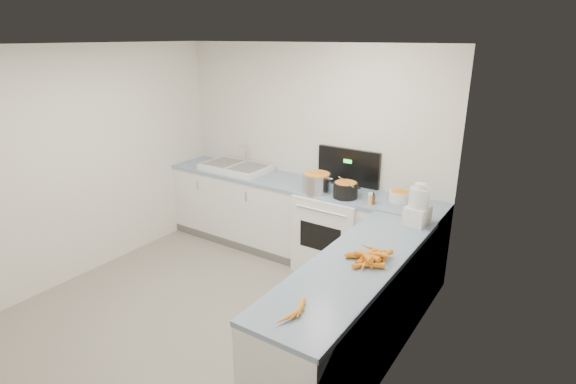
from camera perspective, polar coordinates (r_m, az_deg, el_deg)
The scene contains 19 objects.
floor at distance 4.51m, azimuth -11.43°, elevation -15.96°, with size 3.50×4.00×0.00m, color gray, non-canonical shape.
ceiling at distance 3.70m, azimuth -14.09°, elevation 17.62°, with size 3.50×4.00×0.00m, color silver, non-canonical shape.
wall_back at distance 5.43m, azimuth 2.63°, elevation 5.19°, with size 3.50×2.50×0.00m, color silver, non-canonical shape.
wall_left at distance 5.29m, azimuth -26.00°, elevation 2.83°, with size 4.00×2.50×0.00m, color silver, non-canonical shape.
wall_right at distance 3.01m, azimuth 11.59°, elevation -7.26°, with size 4.00×2.50×0.00m, color silver, non-canonical shape.
counter_back at distance 5.44m, azimuth 0.87°, elevation -3.44°, with size 3.50×0.62×0.94m.
counter_right at distance 3.74m, azimuth 8.21°, elevation -15.16°, with size 0.62×2.20×0.94m.
stove at distance 5.17m, azimuth 5.92°, elevation -4.74°, with size 0.76×0.65×1.36m.
sink at distance 5.78m, azimuth -6.64°, elevation 3.15°, with size 0.86×0.52×0.31m.
steel_pot at distance 4.92m, azimuth 3.64°, elevation 1.07°, with size 0.32×0.32×0.23m, color silver.
black_pot at distance 4.79m, azimuth 7.30°, elevation 0.13°, with size 0.26×0.26×0.19m, color black.
wooden_spoon at distance 4.76m, azimuth 7.36°, elevation 1.30°, with size 0.02×0.02×0.36m, color #AD7A47.
mixing_bowl at distance 4.80m, azimuth 14.02°, elevation -0.55°, with size 0.23×0.23×0.10m, color white.
extract_bottle at distance 4.65m, azimuth 10.77°, elevation -0.97°, with size 0.04×0.04×0.10m, color #593319.
spice_jar at distance 4.66m, azimuth 10.44°, elevation -0.91°, with size 0.06×0.06×0.10m, color #E5B266.
food_processor at distance 4.23m, azimuth 16.20°, elevation -1.82°, with size 0.21×0.25×0.39m.
carrot_pile at distance 3.51m, azimuth 10.19°, elevation -8.13°, with size 0.34×0.38×0.09m.
peeled_carrots at distance 2.86m, azimuth 0.89°, elevation -15.08°, with size 0.11×0.31×0.04m.
peelings at distance 5.88m, azimuth -8.33°, elevation 3.76°, with size 0.22×0.27×0.01m.
Camera 1 is at (2.71, -2.52, 2.57)m, focal length 28.00 mm.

